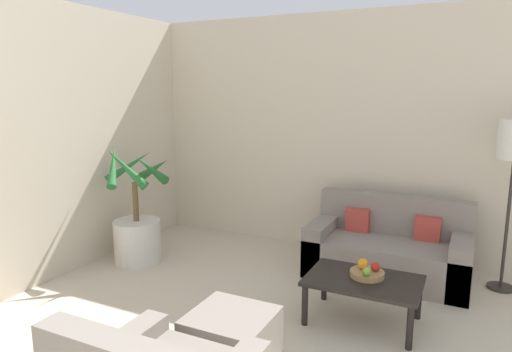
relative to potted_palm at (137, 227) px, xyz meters
name	(u,v)px	position (x,y,z in m)	size (l,w,h in m)	color
wall_back	(419,138)	(2.68, 1.37, 0.96)	(7.86, 0.06, 2.70)	beige
potted_palm	(137,227)	(0.00, 0.00, 0.00)	(0.75, 0.73, 1.31)	beige
sofa_loveseat	(388,251)	(2.52, 0.80, -0.13)	(1.55, 0.77, 0.78)	gray
coffee_table	(363,284)	(2.51, -0.24, -0.07)	(0.89, 0.60, 0.37)	black
fruit_bowl	(367,274)	(2.52, -0.18, 0.00)	(0.27, 0.27, 0.05)	#997A4C
apple_red	(375,267)	(2.58, -0.15, 0.06)	(0.07, 0.07, 0.07)	red
apple_green	(367,271)	(2.54, -0.28, 0.06)	(0.07, 0.07, 0.07)	olive
orange_fruit	(363,264)	(2.48, -0.15, 0.07)	(0.09, 0.09, 0.09)	orange
ottoman	(231,338)	(1.83, -1.19, -0.21)	(0.55, 0.54, 0.36)	gray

